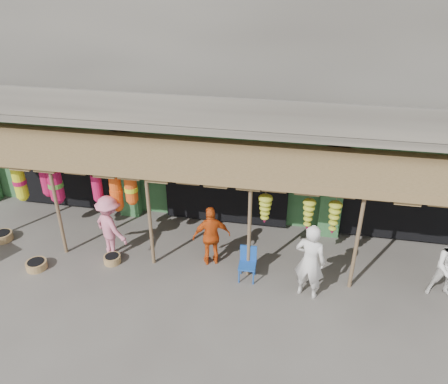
% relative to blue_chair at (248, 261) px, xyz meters
% --- Properties ---
extents(ground, '(80.00, 80.00, 0.00)m').
position_rel_blue_chair_xyz_m(ground, '(-1.00, 0.31, -0.48)').
color(ground, '#514C47').
rests_on(ground, ground).
extents(building, '(16.40, 6.80, 7.00)m').
position_rel_blue_chair_xyz_m(building, '(-1.00, 5.18, 2.89)').
color(building, gray).
rests_on(building, ground).
extents(awning, '(14.00, 2.70, 2.79)m').
position_rel_blue_chair_xyz_m(awning, '(-1.19, 1.11, 2.09)').
color(awning, brown).
rests_on(awning, ground).
extents(blue_chair, '(0.42, 0.43, 0.87)m').
position_rel_blue_chair_xyz_m(blue_chair, '(0.00, 0.00, 0.00)').
color(blue_chair, '#194AA5').
rests_on(blue_chair, ground).
extents(basket_left, '(0.57, 0.57, 0.22)m').
position_rel_blue_chair_xyz_m(basket_left, '(-7.05, 0.30, -0.37)').
color(basket_left, olive).
rests_on(basket_left, ground).
extents(basket_mid, '(0.62, 0.62, 0.20)m').
position_rel_blue_chair_xyz_m(basket_mid, '(-5.39, -0.69, -0.38)').
color(basket_mid, olive).
rests_on(basket_mid, ground).
extents(basket_right, '(0.53, 0.53, 0.20)m').
position_rel_blue_chair_xyz_m(basket_right, '(-3.57, -0.09, -0.38)').
color(basket_right, '#9D7D49').
rests_on(basket_right, ground).
extents(person_front, '(0.80, 0.63, 1.93)m').
position_rel_blue_chair_xyz_m(person_front, '(1.47, -0.37, 0.48)').
color(person_front, silver).
rests_on(person_front, ground).
extents(person_vendor, '(1.05, 0.72, 1.66)m').
position_rel_blue_chair_xyz_m(person_vendor, '(-1.00, 0.41, 0.35)').
color(person_vendor, '#D75014').
rests_on(person_vendor, ground).
extents(person_shopper, '(1.31, 1.15, 1.76)m').
position_rel_blue_chair_xyz_m(person_shopper, '(-3.67, 0.26, 0.40)').
color(person_shopper, pink).
rests_on(person_shopper, ground).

